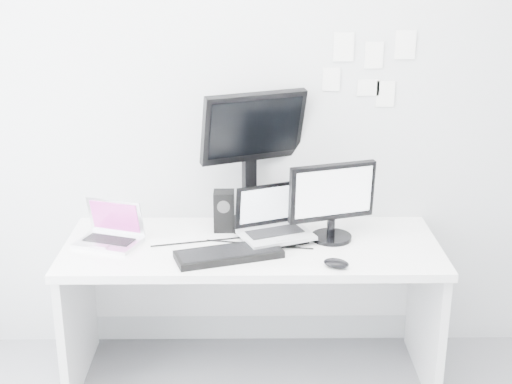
% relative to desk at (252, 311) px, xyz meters
% --- Properties ---
extents(back_wall, '(3.60, 0.00, 3.60)m').
position_rel_desk_xyz_m(back_wall, '(0.00, 0.35, 0.99)').
color(back_wall, silver).
rests_on(back_wall, ground).
extents(desk, '(1.80, 0.70, 0.73)m').
position_rel_desk_xyz_m(desk, '(0.00, 0.00, 0.00)').
color(desk, white).
rests_on(desk, ground).
extents(macbook, '(0.35, 0.30, 0.22)m').
position_rel_desk_xyz_m(macbook, '(-0.69, -0.00, 0.47)').
color(macbook, silver).
rests_on(macbook, desk).
extents(speaker, '(0.12, 0.12, 0.20)m').
position_rel_desk_xyz_m(speaker, '(-0.14, 0.18, 0.47)').
color(speaker, black).
rests_on(speaker, desk).
extents(dell_laptop, '(0.40, 0.36, 0.27)m').
position_rel_desk_xyz_m(dell_laptop, '(0.12, 0.02, 0.50)').
color(dell_laptop, '#AFB1B7').
rests_on(dell_laptop, desk).
extents(rear_monitor, '(0.56, 0.38, 0.71)m').
position_rel_desk_xyz_m(rear_monitor, '(0.00, 0.26, 0.72)').
color(rear_monitor, black).
rests_on(rear_monitor, desk).
extents(samsung_monitor, '(0.47, 0.32, 0.40)m').
position_rel_desk_xyz_m(samsung_monitor, '(0.39, 0.05, 0.56)').
color(samsung_monitor, black).
rests_on(samsung_monitor, desk).
extents(keyboard, '(0.52, 0.31, 0.03)m').
position_rel_desk_xyz_m(keyboard, '(-0.11, -0.16, 0.38)').
color(keyboard, black).
rests_on(keyboard, desk).
extents(mouse, '(0.14, 0.12, 0.04)m').
position_rel_desk_xyz_m(mouse, '(0.38, -0.27, 0.38)').
color(mouse, black).
rests_on(mouse, desk).
extents(wall_note_0, '(0.10, 0.00, 0.14)m').
position_rel_desk_xyz_m(wall_note_0, '(0.45, 0.34, 1.26)').
color(wall_note_0, white).
rests_on(wall_note_0, back_wall).
extents(wall_note_1, '(0.09, 0.00, 0.13)m').
position_rel_desk_xyz_m(wall_note_1, '(0.60, 0.34, 1.22)').
color(wall_note_1, white).
rests_on(wall_note_1, back_wall).
extents(wall_note_2, '(0.10, 0.00, 0.14)m').
position_rel_desk_xyz_m(wall_note_2, '(0.75, 0.34, 1.26)').
color(wall_note_2, white).
rests_on(wall_note_2, back_wall).
extents(wall_note_3, '(0.11, 0.00, 0.08)m').
position_rel_desk_xyz_m(wall_note_3, '(0.58, 0.34, 1.05)').
color(wall_note_3, white).
rests_on(wall_note_3, back_wall).
extents(wall_note_4, '(0.09, 0.00, 0.13)m').
position_rel_desk_xyz_m(wall_note_4, '(0.67, 0.34, 1.02)').
color(wall_note_4, white).
rests_on(wall_note_4, back_wall).
extents(wall_note_5, '(0.09, 0.00, 0.12)m').
position_rel_desk_xyz_m(wall_note_5, '(0.39, 0.34, 1.10)').
color(wall_note_5, white).
rests_on(wall_note_5, back_wall).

